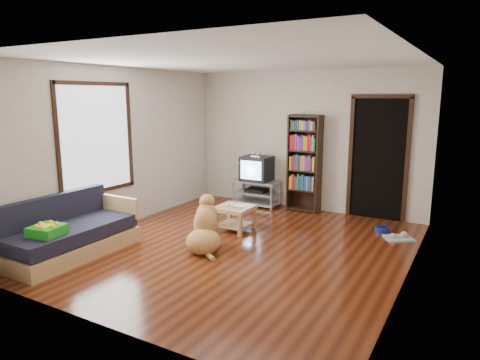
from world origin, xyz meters
The scene contains 18 objects.
ground centered at (0.00, 0.00, 0.00)m, with size 5.00×5.00×0.00m, color #5E2710.
ceiling centered at (0.00, 0.00, 2.60)m, with size 5.00×5.00×0.00m, color white.
wall_back centered at (0.00, 2.50, 1.30)m, with size 4.50×4.50×0.00m, color beige.
wall_front centered at (0.00, -2.50, 1.30)m, with size 4.50×4.50×0.00m, color beige.
wall_left centered at (-2.25, 0.00, 1.30)m, with size 5.00×5.00×0.00m, color beige.
wall_right centered at (2.25, 0.00, 1.30)m, with size 5.00×5.00×0.00m, color beige.
green_cushion centered at (-1.75, -1.82, 0.48)m, with size 0.37×0.37×0.12m, color green.
laptop centered at (-0.46, 0.60, 0.41)m, with size 0.31×0.20×0.02m, color silver.
dog_bowl centered at (1.63, 1.74, 0.04)m, with size 0.22×0.22×0.08m, color navy.
grey_rag centered at (1.93, 1.49, 0.01)m, with size 0.40×0.32×0.03m, color #ABABAB.
window centered at (-2.23, -0.50, 1.50)m, with size 0.03×1.46×1.70m.
doorway centered at (1.35, 2.48, 1.12)m, with size 1.03×0.05×2.19m.
tv_stand centered at (-0.90, 2.25, 0.27)m, with size 0.90×0.45×0.50m.
crt_tv centered at (-0.90, 2.27, 0.74)m, with size 0.55×0.52×0.58m.
bookshelf centered at (0.05, 2.34, 1.00)m, with size 0.60×0.30×1.80m.
sofa centered at (-1.87, -1.38, 0.26)m, with size 0.80×1.80×0.80m.
coffee_table centered at (-0.46, 0.63, 0.28)m, with size 0.55×0.55×0.40m.
dog centered at (-0.40, -0.29, 0.28)m, with size 0.67×0.86×0.78m.
Camera 1 is at (2.90, -5.08, 2.15)m, focal length 32.00 mm.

